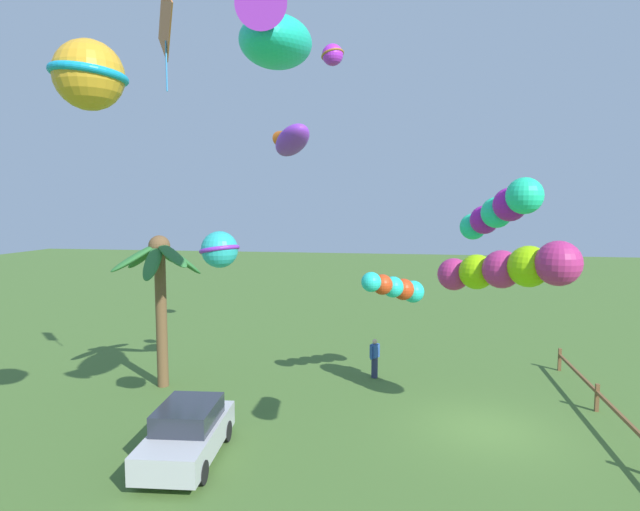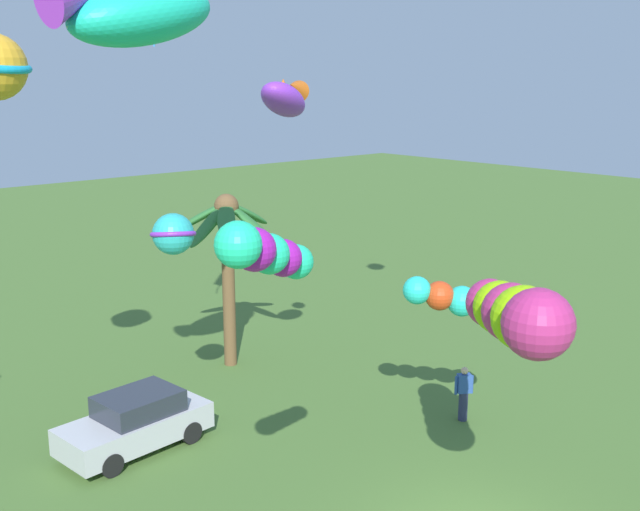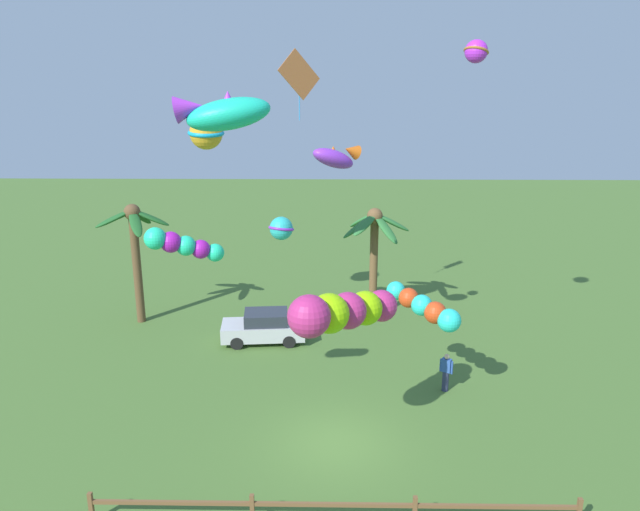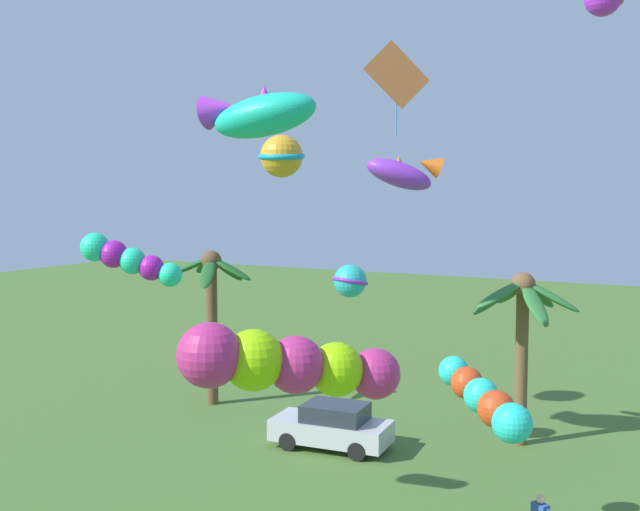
# 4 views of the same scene
# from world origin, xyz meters

# --- Properties ---
(ground_plane) EXTENTS (120.00, 120.00, 0.00)m
(ground_plane) POSITION_xyz_m (0.00, 0.00, 0.00)
(ground_plane) COLOR #476B2D
(palm_tree_0) EXTENTS (3.58, 3.49, 5.83)m
(palm_tree_0) POSITION_xyz_m (2.03, 11.73, 4.38)
(palm_tree_0) COLOR brown
(palm_tree_0) RESTS_ON ground
(rail_fence) EXTENTS (13.57, 0.12, 0.95)m
(rail_fence) POSITION_xyz_m (-0.10, -3.91, 0.61)
(rail_fence) COLOR brown
(rail_fence) RESTS_ON ground
(parked_car_0) EXTENTS (4.04, 2.05, 1.51)m
(parked_car_0) POSITION_xyz_m (-3.34, 8.35, 0.75)
(parked_car_0) COLOR #BCBCC1
(parked_car_0) RESTS_ON ground
(spectator_0) EXTENTS (0.48, 0.39, 1.59)m
(spectator_0) POSITION_xyz_m (4.41, 3.74, 0.81)
(spectator_0) COLOR #2D3351
(spectator_0) RESTS_ON ground
(kite_fish_0) EXTENTS (2.30, 1.85, 1.27)m
(kite_fish_0) POSITION_xyz_m (-0.00, 6.16, 9.01)
(kite_fish_0) COLOR purple
(kite_tube_1) EXTENTS (2.37, 1.40, 1.32)m
(kite_tube_1) POSITION_xyz_m (-4.97, 0.60, 6.84)
(kite_tube_1) COLOR #1FDC9C
(kite_tube_2) EXTENTS (2.58, 2.29, 1.39)m
(kite_tube_2) POSITION_xyz_m (3.31, 2.91, 3.88)
(kite_tube_2) COLOR #24D7C7
(kite_fish_3) EXTENTS (3.90, 1.96, 1.73)m
(kite_fish_3) POSITION_xyz_m (-4.35, 5.53, 10.76)
(kite_fish_3) COLOR #19C9A3
(kite_ball_4) EXTENTS (2.15, 2.15, 1.49)m
(kite_ball_4) POSITION_xyz_m (-5.81, 9.27, 9.72)
(kite_ball_4) COLOR gold
(kite_tube_5) EXTENTS (3.51, 3.84, 1.85)m
(kite_tube_5) POSITION_xyz_m (0.19, -0.55, 5.04)
(kite_tube_5) COLOR #B82971
(kite_ball_6) EXTENTS (1.31, 1.31, 0.85)m
(kite_ball_6) POSITION_xyz_m (5.17, 5.59, 12.98)
(kite_ball_6) COLOR #B92ADC
(kite_ball_7) EXTENTS (1.58, 1.58, 1.04)m
(kite_ball_7) POSITION_xyz_m (-2.37, 7.69, 5.71)
(kite_ball_7) COLOR #28B5B5
(kite_diamond_8) EXTENTS (1.80, 1.32, 3.07)m
(kite_diamond_8) POSITION_xyz_m (-1.61, 9.49, 12.20)
(kite_diamond_8) COLOR #BE6733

